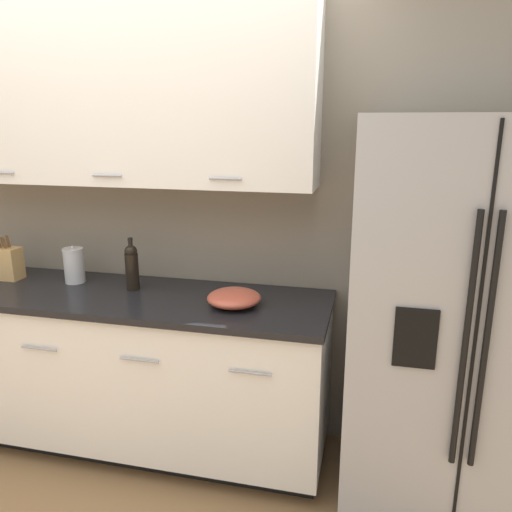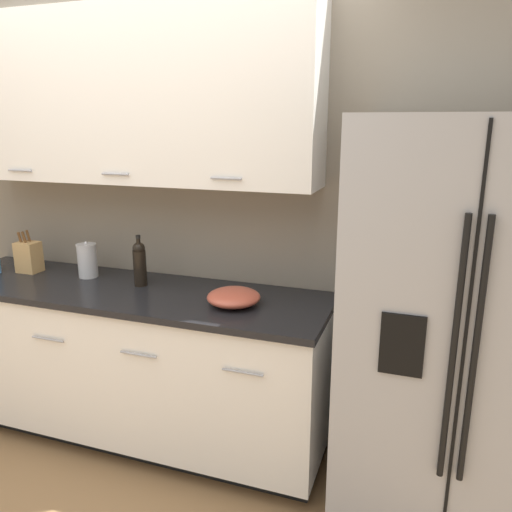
% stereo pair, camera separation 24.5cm
% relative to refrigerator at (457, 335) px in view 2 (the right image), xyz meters
% --- Properties ---
extents(wall_back, '(10.00, 0.39, 2.60)m').
position_rel_refrigerator_xyz_m(wall_back, '(-1.68, 0.36, 0.58)').
color(wall_back, gray).
rests_on(wall_back, ground_plane).
extents(counter_unit, '(2.30, 0.64, 0.92)m').
position_rel_refrigerator_xyz_m(counter_unit, '(-1.72, 0.08, -0.45)').
color(counter_unit, black).
rests_on(counter_unit, ground_plane).
extents(refrigerator, '(0.94, 0.80, 1.83)m').
position_rel_refrigerator_xyz_m(refrigerator, '(0.00, 0.00, 0.00)').
color(refrigerator, '#9E9EA0').
rests_on(refrigerator, ground_plane).
extents(knife_block, '(0.13, 0.11, 0.26)m').
position_rel_refrigerator_xyz_m(knife_block, '(-2.44, 0.15, 0.09)').
color(knife_block, tan).
rests_on(knife_block, counter_unit).
extents(wine_bottle, '(0.07, 0.07, 0.29)m').
position_rel_refrigerator_xyz_m(wine_bottle, '(-1.65, 0.14, 0.13)').
color(wine_bottle, black).
rests_on(wine_bottle, counter_unit).
extents(steel_canister, '(0.12, 0.12, 0.22)m').
position_rel_refrigerator_xyz_m(steel_canister, '(-2.03, 0.18, 0.10)').
color(steel_canister, '#B7B7BA').
rests_on(steel_canister, counter_unit).
extents(mixing_bowl, '(0.27, 0.27, 0.08)m').
position_rel_refrigerator_xyz_m(mixing_bowl, '(-1.04, 0.03, 0.04)').
color(mixing_bowl, '#B24C38').
rests_on(mixing_bowl, counter_unit).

